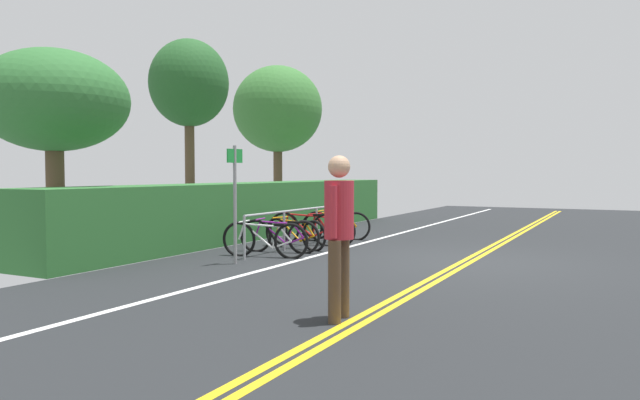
# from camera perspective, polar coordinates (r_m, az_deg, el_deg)

# --- Properties ---
(ground_plane) EXTENTS (34.74, 10.29, 0.05)m
(ground_plane) POSITION_cam_1_polar(r_m,az_deg,el_deg) (11.18, 13.98, -5.79)
(ground_plane) COLOR #232628
(centre_line_yellow_inner) EXTENTS (31.26, 0.10, 0.00)m
(centre_line_yellow_inner) POSITION_cam_1_polar(r_m,az_deg,el_deg) (11.15, 14.38, -5.67)
(centre_line_yellow_inner) COLOR gold
(centre_line_yellow_inner) RESTS_ON ground_plane
(centre_line_yellow_outer) EXTENTS (31.26, 0.10, 0.00)m
(centre_line_yellow_outer) POSITION_cam_1_polar(r_m,az_deg,el_deg) (11.19, 13.58, -5.64)
(centre_line_yellow_outer) COLOR gold
(centre_line_yellow_outer) RESTS_ON ground_plane
(bike_lane_stripe_white) EXTENTS (31.26, 0.12, 0.00)m
(bike_lane_stripe_white) POSITION_cam_1_polar(r_m,az_deg,el_deg) (12.10, 1.11, -4.94)
(bike_lane_stripe_white) COLOR white
(bike_lane_stripe_white) RESTS_ON ground_plane
(bike_rack) EXTENTS (4.31, 0.05, 0.83)m
(bike_rack) POSITION_cam_1_polar(r_m,az_deg,el_deg) (12.78, -1.82, -1.81)
(bike_rack) COLOR #9EA0A5
(bike_rack) RESTS_ON ground_plane
(bicycle_0) EXTENTS (0.48, 1.74, 0.71)m
(bicycle_0) POSITION_cam_1_polar(r_m,az_deg,el_deg) (11.34, -5.30, -3.79)
(bicycle_0) COLOR black
(bicycle_0) RESTS_ON ground_plane
(bicycle_1) EXTENTS (0.49, 1.69, 0.70)m
(bicycle_1) POSITION_cam_1_polar(r_m,az_deg,el_deg) (11.98, -3.89, -3.46)
(bicycle_1) COLOR black
(bicycle_1) RESTS_ON ground_plane
(bicycle_2) EXTENTS (0.56, 1.70, 0.68)m
(bicycle_2) POSITION_cam_1_polar(r_m,az_deg,el_deg) (12.55, -2.41, -3.23)
(bicycle_2) COLOR black
(bicycle_2) RESTS_ON ground_plane
(bicycle_3) EXTENTS (0.46, 1.77, 0.77)m
(bicycle_3) POSITION_cam_1_polar(r_m,az_deg,el_deg) (13.17, -1.38, -2.76)
(bicycle_3) COLOR black
(bicycle_3) RESTS_ON ground_plane
(bicycle_4) EXTENTS (0.56, 1.60, 0.68)m
(bicycle_4) POSITION_cam_1_polar(r_m,az_deg,el_deg) (13.63, 0.74, -2.76)
(bicycle_4) COLOR black
(bicycle_4) RESTS_ON ground_plane
(bicycle_5) EXTENTS (0.46, 1.67, 0.71)m
(bicycle_5) POSITION_cam_1_polar(r_m,az_deg,el_deg) (14.30, 1.58, -2.44)
(bicycle_5) COLOR black
(bicycle_5) RESTS_ON ground_plane
(pedestrian) EXTENTS (0.49, 0.32, 1.79)m
(pedestrian) POSITION_cam_1_polar(r_m,az_deg,el_deg) (6.42, 1.83, -2.40)
(pedestrian) COLOR #4C3826
(pedestrian) RESTS_ON ground_plane
(sign_post_near) EXTENTS (0.36, 0.08, 2.07)m
(sign_post_near) POSITION_cam_1_polar(r_m,az_deg,el_deg) (10.47, -8.13, 0.73)
(sign_post_near) COLOR gray
(sign_post_near) RESTS_ON ground_plane
(hedge_backdrop) EXTENTS (13.26, 1.33, 1.34)m
(hedge_backdrop) POSITION_cam_1_polar(r_m,az_deg,el_deg) (15.18, -6.22, -0.87)
(hedge_backdrop) COLOR #2D6B30
(hedge_backdrop) RESTS_ON ground_plane
(tree_near_left) EXTENTS (2.80, 2.80, 3.92)m
(tree_near_left) POSITION_cam_1_polar(r_m,az_deg,el_deg) (12.45, -24.11, 8.55)
(tree_near_left) COLOR brown
(tree_near_left) RESTS_ON ground_plane
(tree_mid) EXTENTS (2.09, 2.09, 5.11)m
(tree_mid) POSITION_cam_1_polar(r_m,az_deg,el_deg) (16.42, -12.41, 10.71)
(tree_mid) COLOR brown
(tree_mid) RESTS_ON ground_plane
(tree_far_right) EXTENTS (3.00, 3.00, 5.19)m
(tree_far_right) POSITION_cam_1_polar(r_m,az_deg,el_deg) (20.38, -4.07, 8.61)
(tree_far_right) COLOR brown
(tree_far_right) RESTS_ON ground_plane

